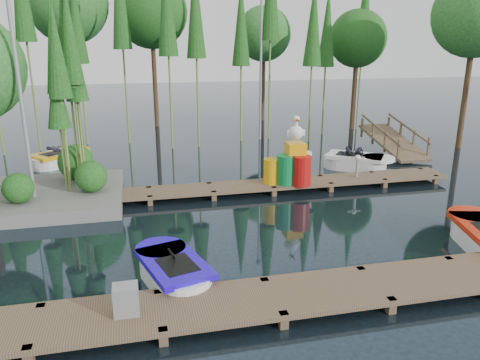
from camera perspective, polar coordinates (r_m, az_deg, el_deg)
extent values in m
plane|color=#1E2C37|center=(13.32, -1.62, -5.28)|extent=(90.00, 90.00, 0.00)
cube|color=brown|center=(9.29, 4.09, -14.07)|extent=(18.00, 1.50, 0.10)
cube|color=brown|center=(8.76, -24.33, -19.39)|extent=(0.16, 0.16, 0.50)
cube|color=brown|center=(9.79, -22.97, -15.11)|extent=(0.16, 0.16, 0.50)
cube|color=brown|center=(8.56, -9.31, -18.86)|extent=(0.16, 0.16, 0.50)
cube|color=brown|center=(9.61, -9.87, -14.53)|extent=(0.16, 0.16, 0.50)
cube|color=brown|center=(8.89, 5.30, -17.18)|extent=(0.16, 0.16, 0.50)
cube|color=brown|center=(9.91, 2.97, -13.25)|extent=(0.16, 0.16, 0.50)
cube|color=brown|center=(9.70, 17.88, -14.85)|extent=(0.16, 0.16, 0.50)
cube|color=brown|center=(10.64, 14.41, -11.55)|extent=(0.16, 0.16, 0.50)
cube|color=brown|center=(11.73, 23.94, -9.77)|extent=(0.16, 0.16, 0.50)
cube|color=brown|center=(15.73, 0.13, -0.79)|extent=(15.00, 1.20, 0.10)
cube|color=brown|center=(15.41, -26.13, -3.75)|extent=(0.16, 0.16, 0.50)
cube|color=brown|center=(16.30, -25.43, -2.59)|extent=(0.16, 0.16, 0.50)
cube|color=brown|center=(15.06, -18.61, -3.33)|extent=(0.16, 0.16, 0.50)
cube|color=brown|center=(15.96, -18.32, -2.17)|extent=(0.16, 0.16, 0.50)
cube|color=brown|center=(14.97, -10.87, -2.84)|extent=(0.16, 0.16, 0.50)
cube|color=brown|center=(15.88, -11.03, -1.70)|extent=(0.16, 0.16, 0.50)
cube|color=brown|center=(15.16, -3.20, -2.30)|extent=(0.16, 0.16, 0.50)
cube|color=brown|center=(16.06, -3.79, -1.21)|extent=(0.16, 0.16, 0.50)
cube|color=brown|center=(15.61, 4.16, -1.75)|extent=(0.16, 0.16, 0.50)
cube|color=brown|center=(16.48, 3.18, -0.72)|extent=(0.16, 0.16, 0.50)
cube|color=brown|center=(16.30, 10.99, -1.21)|extent=(0.16, 0.16, 0.50)
cube|color=brown|center=(17.14, 9.71, -0.24)|extent=(0.16, 0.16, 0.50)
cube|color=brown|center=(17.21, 17.19, -0.70)|extent=(0.16, 0.16, 0.50)
cube|color=brown|center=(18.00, 15.69, 0.19)|extent=(0.16, 0.16, 0.50)
cube|color=brown|center=(18.29, 22.70, -0.25)|extent=(0.16, 0.16, 0.50)
cube|color=brown|center=(19.04, 21.06, 0.58)|extent=(0.16, 0.16, 0.50)
cube|color=slate|center=(16.25, -25.13, -2.12)|extent=(6.20, 4.20, 0.42)
sphere|color=#235B1D|center=(15.09, -25.42, -0.90)|extent=(0.90, 0.90, 0.90)
sphere|color=#235B1D|center=(16.90, -19.39, 2.10)|extent=(1.20, 1.20, 1.20)
sphere|color=#235B1D|center=(15.33, -17.71, 0.41)|extent=(1.00, 1.00, 1.00)
cylinder|color=olive|center=(15.90, -19.78, 8.46)|extent=(0.07, 0.07, 5.93)
cone|color=#235B1D|center=(15.77, -20.55, 15.92)|extent=(0.70, 0.70, 2.97)
cylinder|color=olive|center=(15.80, -20.95, 7.80)|extent=(0.07, 0.07, 5.66)
cone|color=#235B1D|center=(15.65, -21.73, 14.97)|extent=(0.70, 0.70, 2.83)
cylinder|color=olive|center=(15.95, -18.98, 7.27)|extent=(0.07, 0.07, 5.22)
cone|color=#235B1D|center=(15.78, -19.62, 13.82)|extent=(0.70, 0.70, 2.61)
cylinder|color=olive|center=(15.18, -20.74, 7.24)|extent=(0.07, 0.07, 5.53)
cone|color=#235B1D|center=(15.01, -21.52, 14.52)|extent=(0.70, 0.70, 2.76)
cylinder|color=olive|center=(15.45, -20.92, 4.50)|extent=(0.07, 0.07, 4.01)
cone|color=#235B1D|center=(15.24, -21.48, 9.65)|extent=(0.70, 0.70, 2.01)
cylinder|color=olive|center=(15.76, -19.40, 8.76)|extent=(0.07, 0.07, 6.11)
cone|color=#235B1D|center=(15.64, -20.19, 16.52)|extent=(0.70, 0.70, 3.05)
cylinder|color=#412D1C|center=(24.39, 25.91, 10.52)|extent=(0.26, 0.26, 6.06)
sphere|color=#32772E|center=(24.33, 26.86, 17.59)|extent=(3.81, 3.81, 3.81)
cylinder|color=#412D1C|center=(27.79, 13.79, 11.20)|extent=(0.26, 0.26, 5.02)
sphere|color=#235B1D|center=(27.68, 14.16, 16.37)|extent=(3.16, 3.16, 3.16)
cylinder|color=#412D1C|center=(30.03, 2.82, 12.32)|extent=(0.26, 0.26, 5.31)
sphere|color=#32772E|center=(29.93, 2.90, 17.39)|extent=(3.34, 3.34, 3.34)
cylinder|color=#412D1C|center=(28.22, -10.41, 12.95)|extent=(0.26, 0.26, 6.46)
sphere|color=#235B1D|center=(28.20, -10.77, 19.51)|extent=(4.06, 4.06, 4.06)
cylinder|color=#412D1C|center=(28.30, -19.60, 12.69)|extent=(0.26, 0.26, 6.85)
sphere|color=#32772E|center=(28.32, -20.32, 19.59)|extent=(4.31, 4.31, 4.31)
cylinder|color=olive|center=(23.31, -24.53, 14.94)|extent=(0.09, 0.09, 9.66)
cylinder|color=olive|center=(24.07, -18.93, 13.18)|extent=(0.09, 0.09, 7.69)
cone|color=#235B1D|center=(24.06, -19.44, 18.29)|extent=(0.90, 0.90, 4.23)
cylinder|color=olive|center=(23.58, -14.06, 15.10)|extent=(0.09, 0.09, 8.99)
cylinder|color=olive|center=(22.05, -8.68, 14.59)|extent=(0.09, 0.09, 8.44)
cone|color=#235B1D|center=(22.09, -8.97, 20.71)|extent=(0.90, 0.90, 4.64)
cylinder|color=olive|center=(22.33, -5.31, 14.45)|extent=(0.09, 0.09, 8.22)
cone|color=#235B1D|center=(22.35, -5.48, 20.36)|extent=(0.90, 0.90, 4.52)
cylinder|color=olive|center=(23.63, 0.13, 13.66)|extent=(0.09, 0.09, 7.41)
cone|color=#235B1D|center=(23.60, 0.13, 18.69)|extent=(0.90, 0.90, 4.07)
cylinder|color=olive|center=(24.20, 3.70, 16.51)|extent=(0.09, 0.09, 9.77)
cylinder|color=olive|center=(23.61, 8.73, 13.47)|extent=(0.09, 0.09, 7.40)
cone|color=#235B1D|center=(23.59, 8.96, 18.50)|extent=(0.90, 0.90, 4.07)
cylinder|color=olive|center=(25.62, 10.36, 13.35)|extent=(0.09, 0.09, 7.14)
cone|color=#235B1D|center=(25.58, 10.60, 17.82)|extent=(0.90, 0.90, 3.93)
cylinder|color=olive|center=(27.58, 14.62, 14.85)|extent=(0.09, 0.09, 8.61)
cone|color=#235B1D|center=(27.62, 15.01, 19.84)|extent=(0.90, 0.90, 4.74)
cylinder|color=gray|center=(15.00, -25.20, 9.48)|extent=(0.12, 0.12, 7.00)
cylinder|color=gray|center=(24.02, 2.54, 13.21)|extent=(0.12, 0.12, 7.00)
cube|color=brown|center=(22.28, 18.17, 4.44)|extent=(1.50, 3.94, 0.95)
cube|color=brown|center=(20.58, 18.76, 3.52)|extent=(0.08, 0.08, 0.90)
cube|color=brown|center=(21.47, 17.27, 4.49)|extent=(0.08, 0.08, 0.90)
cube|color=brown|center=(22.39, 15.90, 5.37)|extent=(0.08, 0.08, 0.90)
cube|color=brown|center=(23.32, 14.64, 6.18)|extent=(0.08, 0.08, 0.90)
cube|color=brown|center=(21.81, 16.72, 5.93)|extent=(0.06, 3.54, 0.83)
cube|color=brown|center=(21.34, 21.97, 3.64)|extent=(0.08, 0.08, 0.90)
cube|color=brown|center=(22.21, 20.41, 4.58)|extent=(0.08, 0.08, 0.90)
cube|color=brown|center=(23.09, 18.97, 5.44)|extent=(0.08, 0.08, 0.90)
cube|color=brown|center=(23.99, 17.63, 6.23)|extent=(0.08, 0.08, 0.90)
cube|color=brown|center=(22.53, 19.84, 5.97)|extent=(0.06, 3.54, 0.83)
cube|color=white|center=(10.24, -7.98, -11.47)|extent=(1.39, 1.39, 0.51)
cylinder|color=white|center=(10.71, -9.10, -10.19)|extent=(1.38, 1.38, 0.51)
cylinder|color=white|center=(9.78, -6.75, -12.88)|extent=(1.38, 1.38, 0.51)
cube|color=#1F08D2|center=(10.11, -8.05, -10.08)|extent=(1.63, 2.19, 0.13)
cylinder|color=#1F08D2|center=(10.81, -9.64, -8.31)|extent=(1.41, 1.41, 0.13)
cube|color=black|center=(9.94, -7.66, -10.30)|extent=(0.92, 1.08, 0.06)
torus|color=black|center=(10.15, -8.38, -8.82)|extent=(0.20, 0.29, 0.25)
cylinder|color=white|center=(13.74, 26.88, -5.56)|extent=(1.51, 1.51, 0.57)
cylinder|color=red|center=(13.87, 26.57, -3.93)|extent=(1.54, 1.54, 0.14)
cube|color=white|center=(20.67, -21.23, 2.19)|extent=(1.63, 1.63, 0.53)
cylinder|color=white|center=(20.97, -19.89, 2.53)|extent=(1.62, 1.62, 0.53)
cylinder|color=white|center=(20.39, -22.61, 1.85)|extent=(1.62, 1.62, 0.53)
cube|color=orange|center=(20.61, -21.32, 2.97)|extent=(2.30, 2.18, 0.13)
cylinder|color=orange|center=(21.04, -19.37, 3.43)|extent=(1.65, 1.65, 0.13)
cube|color=black|center=(20.50, -21.78, 2.97)|extent=(1.19, 1.16, 0.06)
torus|color=black|center=(20.64, -21.04, 3.56)|extent=(0.30, 0.28, 0.25)
imported|color=#1E1E2D|center=(20.43, -21.97, 3.58)|extent=(0.52, 0.51, 0.94)
cube|color=white|center=(19.32, 13.79, 1.93)|extent=(1.72, 1.72, 0.56)
cylinder|color=white|center=(19.24, 15.61, 1.73)|extent=(1.72, 1.72, 0.56)
cylinder|color=white|center=(19.41, 11.98, 2.12)|extent=(1.72, 1.72, 0.56)
cube|color=white|center=(19.24, 13.85, 2.82)|extent=(2.47, 2.26, 0.14)
cylinder|color=white|center=(19.14, 16.51, 2.53)|extent=(1.75, 1.75, 0.14)
cube|color=black|center=(19.26, 13.26, 3.01)|extent=(1.27, 1.21, 0.06)
torus|color=black|center=(19.18, 14.35, 3.36)|extent=(0.32, 0.29, 0.27)
imported|color=#1E1E2D|center=(19.22, 13.15, 3.64)|extent=(0.51, 0.49, 0.92)
imported|color=#1E1E2D|center=(19.53, 14.36, 3.57)|extent=(0.40, 0.37, 0.70)
cube|color=gray|center=(8.81, -13.72, -13.98)|extent=(0.45, 0.38, 0.55)
cylinder|color=orange|center=(15.87, 3.90, 1.10)|extent=(0.56, 0.56, 0.84)
cylinder|color=#0D7536|center=(15.78, 5.68, 1.27)|extent=(0.67, 0.67, 1.00)
cylinder|color=silver|center=(16.30, 7.53, 1.71)|extent=(0.67, 0.67, 1.00)
cylinder|color=#B10F0C|center=(15.73, 7.47, 1.15)|extent=(0.67, 0.67, 1.00)
cube|color=orange|center=(15.82, 6.77, 3.87)|extent=(0.61, 0.61, 0.39)
sphere|color=white|center=(15.71, 6.83, 5.74)|extent=(0.49, 0.49, 0.49)
cylinder|color=white|center=(15.66, 6.87, 6.74)|extent=(0.11, 0.11, 0.33)
sphere|color=white|center=(15.63, 6.89, 7.42)|extent=(0.22, 0.22, 0.22)
cone|color=orange|center=(15.43, 7.17, 7.20)|extent=(0.11, 0.33, 0.11)
cube|color=white|center=(15.71, 6.83, 5.74)|extent=(0.61, 0.07, 0.20)
cylinder|color=gray|center=(17.06, 14.08, 1.34)|extent=(0.10, 0.10, 0.61)
sphere|color=white|center=(16.96, 14.18, 2.65)|extent=(0.20, 0.20, 0.20)
cube|color=gray|center=(16.96, 14.18, 2.65)|extent=(0.50, 0.04, 0.04)
cone|color=orange|center=(16.85, 14.36, 2.55)|extent=(0.04, 0.10, 0.04)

